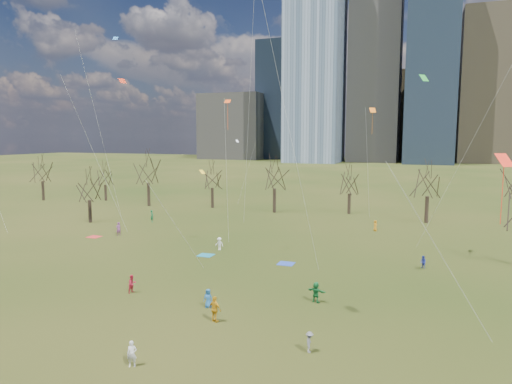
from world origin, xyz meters
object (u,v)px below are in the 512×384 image
(blanket_teal, at_px, (206,255))
(person_2, at_px, (132,284))
(blanket_navy, at_px, (286,264))
(person_1, at_px, (132,354))
(person_0, at_px, (208,298))
(person_4, at_px, (215,309))
(blanket_crimson, at_px, (94,237))

(blanket_teal, xyz_separation_m, person_2, (-0.35, -12.72, 0.74))
(blanket_teal, height_order, person_2, person_2)
(blanket_navy, relative_size, person_1, 1.08)
(blanket_teal, bearing_deg, person_0, -62.83)
(person_2, distance_m, person_4, 9.41)
(blanket_crimson, bearing_deg, person_2, -43.03)
(person_1, xyz_separation_m, person_2, (-7.19, 10.19, 0.02))
(person_0, xyz_separation_m, person_2, (-7.28, 0.78, 0.04))
(blanket_navy, xyz_separation_m, person_2, (-9.41, -12.59, 0.74))
(person_2, bearing_deg, person_1, -130.77)
(person_0, xyz_separation_m, person_4, (1.63, -2.26, 0.20))
(blanket_teal, xyz_separation_m, person_0, (6.93, -13.50, 0.70))
(blanket_crimson, bearing_deg, blanket_navy, -7.21)
(person_1, bearing_deg, blanket_crimson, 108.34)
(blanket_navy, height_order, blanket_crimson, same)
(blanket_navy, xyz_separation_m, blanket_crimson, (-26.49, 3.35, 0.00))
(person_4, bearing_deg, blanket_navy, -74.56)
(person_2, xyz_separation_m, person_4, (8.91, -3.04, 0.16))
(blanket_crimson, xyz_separation_m, person_1, (24.27, -26.14, 0.72))
(person_0, relative_size, person_4, 0.78)
(blanket_crimson, height_order, person_2, person_2)
(blanket_teal, height_order, person_4, person_4)
(blanket_teal, distance_m, blanket_crimson, 17.72)
(person_0, bearing_deg, blanket_teal, 114.98)
(blanket_crimson, height_order, person_0, person_0)
(blanket_teal, distance_m, person_1, 23.93)
(blanket_crimson, xyz_separation_m, person_2, (17.08, -15.94, 0.74))
(blanket_teal, xyz_separation_m, blanket_crimson, (-17.43, 3.22, 0.00))
(blanket_navy, distance_m, person_2, 15.74)
(blanket_teal, bearing_deg, person_2, -91.55)
(blanket_navy, bearing_deg, blanket_crimson, 172.79)
(blanket_teal, distance_m, person_4, 17.96)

